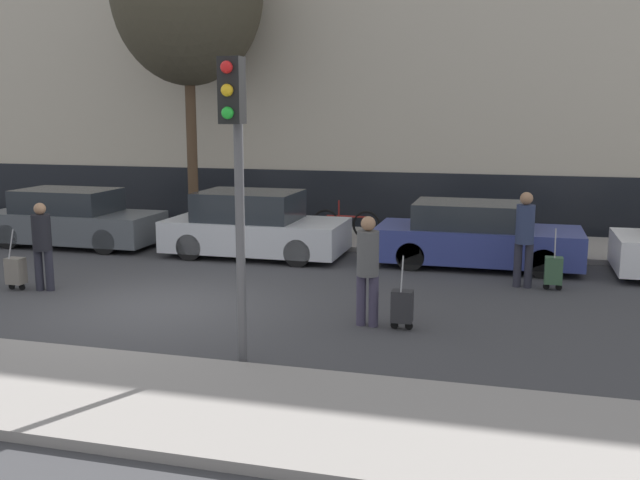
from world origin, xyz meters
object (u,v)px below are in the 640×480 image
object	(u,v)px
parked_car_0	(73,219)
parked_car_1	(254,226)
parked_bicycle	(346,224)
pedestrian_right	(525,233)
trolley_right	(553,271)
pedestrian_left	(42,241)
parked_car_2	(476,236)
trolley_left	(16,271)
trolley_center	(402,306)
pedestrian_center	(368,264)
traffic_light	(235,151)

from	to	relation	value
parked_car_0	parked_car_1	distance (m)	4.76
parked_car_1	parked_bicycle	size ratio (longest dim) A/B	2.30
pedestrian_right	trolley_right	world-z (taller)	pedestrian_right
pedestrian_right	parked_bicycle	size ratio (longest dim) A/B	1.02
pedestrian_left	pedestrian_right	xyz separation A→B (m)	(8.56, 2.59, 0.11)
parked_car_2	trolley_left	xyz separation A→B (m)	(-8.13, -4.38, -0.29)
trolley_left	trolley_center	distance (m)	7.33
trolley_left	trolley_center	xyz separation A→B (m)	(7.31, -0.54, 0.00)
pedestrian_center	parked_car_2	bearing A→B (deg)	-101.12
parked_car_0	parked_car_1	world-z (taller)	parked_car_1
pedestrian_center	trolley_right	xyz separation A→B (m)	(2.89, 3.12, -0.61)
parked_bicycle	pedestrian_left	bearing A→B (deg)	-124.69
parked_car_0	parked_car_1	xyz separation A→B (m)	(4.76, -0.00, 0.03)
pedestrian_left	trolley_left	xyz separation A→B (m)	(-0.54, -0.10, -0.57)
parked_car_0	trolley_left	distance (m)	4.48
trolley_left	traffic_light	world-z (taller)	traffic_light
parked_car_0	trolley_center	size ratio (longest dim) A/B	3.69
parked_car_2	pedestrian_right	size ratio (longest dim) A/B	2.36
parked_car_1	trolley_right	world-z (taller)	parked_car_1
parked_bicycle	pedestrian_center	bearing A→B (deg)	-74.12
pedestrian_left	pedestrian_center	bearing A→B (deg)	-16.10
parked_car_0	parked_bicycle	bearing A→B (deg)	18.27
trolley_right	traffic_light	xyz separation A→B (m)	(-4.13, -5.32, 2.43)
trolley_right	pedestrian_left	bearing A→B (deg)	-164.54
pedestrian_center	pedestrian_right	bearing A→B (deg)	-121.72
pedestrian_left	pedestrian_right	bearing A→B (deg)	6.22
parked_car_1	trolley_center	distance (m)	6.29
pedestrian_left	traffic_light	xyz separation A→B (m)	(4.97, -2.80, 1.87)
trolley_right	pedestrian_right	bearing A→B (deg)	172.44
traffic_light	pedestrian_center	bearing A→B (deg)	60.49
pedestrian_center	trolley_center	world-z (taller)	pedestrian_center
parked_car_2	pedestrian_left	world-z (taller)	pedestrian_left
parked_car_1	traffic_light	size ratio (longest dim) A/B	1.03
traffic_light	parked_car_1	bearing A→B (deg)	108.90
pedestrian_left	trolley_left	world-z (taller)	pedestrian_left
parked_car_1	trolley_right	size ratio (longest dim) A/B	3.49
parked_car_1	parked_bicycle	xyz separation A→B (m)	(1.66, 2.12, -0.20)
parked_car_0	parked_car_2	size ratio (longest dim) A/B	0.99
parked_car_1	pedestrian_center	size ratio (longest dim) A/B	2.37
pedestrian_left	trolley_left	distance (m)	0.79
pedestrian_left	trolley_center	xyz separation A→B (m)	(6.77, -0.64, -0.57)
pedestrian_center	parked_bicycle	distance (m)	7.08
traffic_light	parked_bicycle	distance (m)	9.31
trolley_center	parked_bicycle	xyz separation A→B (m)	(-2.48, 6.84, 0.13)
pedestrian_left	trolley_right	xyz separation A→B (m)	(9.11, 2.52, -0.56)
pedestrian_center	trolley_right	distance (m)	4.29
parked_car_1	parked_car_0	bearing A→B (deg)	180.00
parked_car_0	parked_bicycle	xyz separation A→B (m)	(6.43, 2.12, -0.16)
parked_car_1	pedestrian_center	bearing A→B (deg)	-52.39
parked_car_0	trolley_center	distance (m)	10.08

